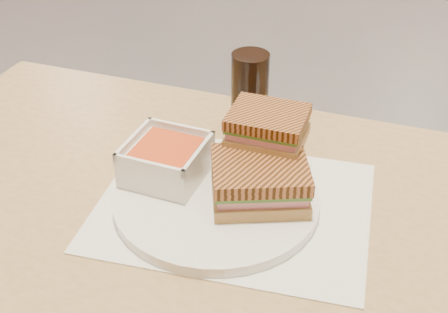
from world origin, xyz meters
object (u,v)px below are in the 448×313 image
(soup_bowl, at_px, (166,161))
(plate, at_px, (216,199))
(panini_lower, at_px, (260,181))
(cola_glass, at_px, (250,91))
(main_table, at_px, (246,293))

(soup_bowl, bearing_deg, plate, -14.78)
(panini_lower, relative_size, cola_glass, 1.19)
(panini_lower, height_order, cola_glass, cola_glass)
(plate, xyz_separation_m, panini_lower, (0.06, 0.01, 0.04))
(main_table, xyz_separation_m, cola_glass, (-0.07, 0.26, 0.18))
(plate, xyz_separation_m, cola_glass, (-0.02, 0.22, 0.06))
(panini_lower, distance_m, cola_glass, 0.22)
(plate, height_order, cola_glass, cola_glass)
(main_table, relative_size, panini_lower, 7.69)
(plate, xyz_separation_m, soup_bowl, (-0.08, 0.02, 0.03))
(plate, height_order, soup_bowl, soup_bowl)
(main_table, distance_m, panini_lower, 0.17)
(main_table, height_order, cola_glass, cola_glass)
(main_table, height_order, panini_lower, panini_lower)
(soup_bowl, distance_m, panini_lower, 0.14)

